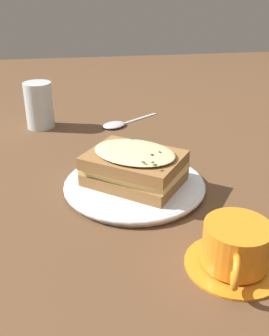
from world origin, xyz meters
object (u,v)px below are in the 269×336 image
dinner_plate (134,185)px  spoon (117,124)px  water_glass (39,105)px  teacup_with_saucer (235,248)px  sandwich (134,166)px

dinner_plate → spoon: (0.01, 0.31, -0.00)m
water_glass → spoon: water_glass is taller
teacup_with_saucer → spoon: bearing=-148.1°
dinner_plate → teacup_with_saucer: (0.09, -0.22, 0.02)m
dinner_plate → teacup_with_saucer: 0.24m
sandwich → teacup_with_saucer: sandwich is taller
dinner_plate → water_glass: bearing=117.6°
dinner_plate → spoon: bearing=88.9°
spoon → sandwich: bearing=144.6°
sandwich → spoon: (0.01, 0.31, -0.04)m
teacup_with_saucer → dinner_plate: bearing=-134.2°
water_glass → spoon: bearing=-7.2°
sandwich → teacup_with_saucer: size_ratio=1.45×
water_glass → spoon: size_ratio=0.69×
teacup_with_saucer → spoon: (-0.09, 0.53, -0.02)m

